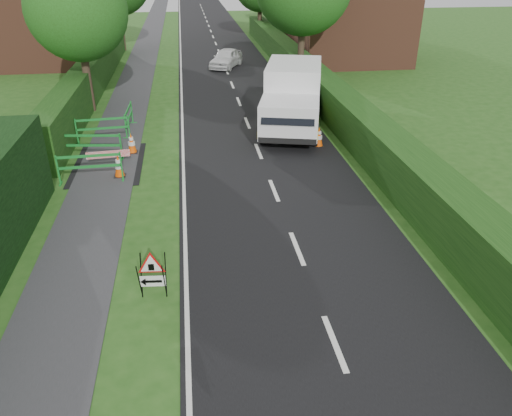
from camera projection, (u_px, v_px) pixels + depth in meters
ground at (210, 398)px, 8.57m from camera, size 120.00×120.00×0.00m
road_surface at (217, 46)px, 39.62m from camera, size 6.00×90.00×0.02m
footpath at (146, 47)px, 38.95m from camera, size 2.00×90.00×0.02m
hedge_west_far at (96, 90)px, 27.29m from camera, size 1.00×24.00×1.80m
hedge_east at (329, 113)px, 23.42m from camera, size 1.20×50.00×1.50m
house_west at (28, 17)px, 32.37m from camera, size 7.50×7.40×7.88m
house_east_a at (350, 16)px, 33.17m from camera, size 7.50×7.40×7.88m
tree_nw at (77, 10)px, 21.75m from camera, size 4.40×4.40×6.70m
triangle_sign at (150, 272)px, 10.73m from camera, size 0.73×0.73×0.99m
works_van at (292, 97)px, 20.78m from camera, size 3.58×6.08×2.61m
traffic_cone_0 at (319, 137)px, 19.31m from camera, size 0.38×0.38×0.79m
traffic_cone_1 at (315, 117)px, 21.61m from camera, size 0.38×0.38×0.79m
traffic_cone_2 at (302, 105)px, 23.22m from camera, size 0.38×0.38×0.79m
traffic_cone_3 at (119, 166)px, 16.73m from camera, size 0.38×0.38×0.79m
traffic_cone_4 at (132, 143)px, 18.69m from camera, size 0.38×0.38×0.79m
ped_barrier_0 at (89, 164)px, 16.22m from camera, size 2.07×0.41×1.00m
ped_barrier_1 at (93, 143)px, 17.98m from camera, size 2.09×0.62×1.00m
ped_barrier_2 at (103, 126)px, 19.69m from camera, size 2.08×0.52×1.00m
ped_barrier_3 at (129, 116)px, 20.89m from camera, size 0.43×2.07×1.00m
redwhite_plank at (110, 166)px, 17.72m from camera, size 1.50×0.18×0.25m
hatchback_car at (226, 58)px, 32.19m from camera, size 2.66×3.71×1.17m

